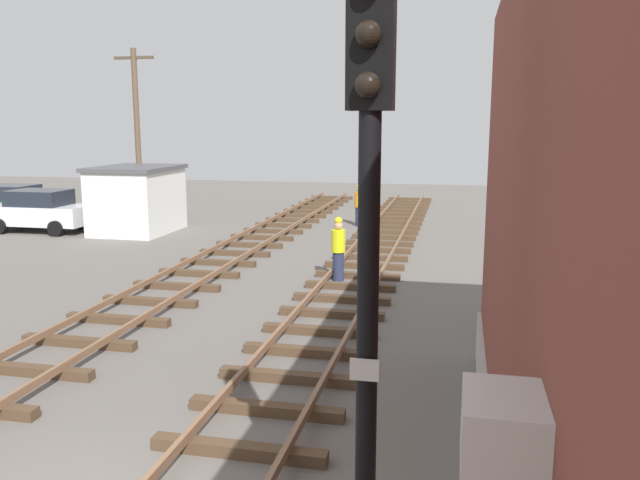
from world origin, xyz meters
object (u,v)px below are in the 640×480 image
Objects in this scene: signal_mast at (368,243)px; track_worker_distant at (359,205)px; control_hut at (137,199)px; track_worker_foreground at (338,249)px; parked_car_green at (10,204)px; parked_car_white at (40,210)px; utility_pole_far at (137,135)px.

track_worker_distant is at bearing 98.94° from signal_mast.
control_hut is (-12.41, 19.38, -2.17)m from signal_mast.
track_worker_foreground is 1.00× the size of track_worker_distant.
signal_mast is 23.39m from track_worker_distant.
parked_car_green is 15.81m from track_worker_distant.
control_hut is at bearing 122.63° from signal_mast.
parked_car_green is at bearing -170.21° from track_worker_distant.
parked_car_white is (-16.47, 18.64, -2.66)m from signal_mast.
utility_pole_far is 10.16m from track_worker_distant.
track_worker_foreground reaches higher than parked_car_green.
track_worker_foreground is at bearing -84.53° from track_worker_distant.
signal_mast is 1.50× the size of control_hut.
control_hut is 0.90× the size of parked_car_green.
parked_car_green is 18.14m from track_worker_foreground.
parked_car_white is 13.56m from track_worker_distant.
track_worker_foreground is at bearing -24.18° from parked_car_green.
track_worker_distant reaches higher than parked_car_green.
track_worker_foreground is at bearing 101.64° from signal_mast.
track_worker_foreground reaches higher than parked_car_white.
parked_car_green is (-19.19, 20.27, -2.66)m from signal_mast.
parked_car_white is at bearing 131.46° from signal_mast.
control_hut reaches higher than parked_car_green.
utility_pole_far is (-13.10, 21.00, 0.46)m from signal_mast.
signal_mast reaches higher than parked_car_green.
utility_pole_far is 4.09× the size of track_worker_foreground.
control_hut is 2.03× the size of track_worker_foreground.
parked_car_green is 2.25× the size of track_worker_distant.
track_worker_distant is at bearing 22.12° from control_hut.
track_worker_foreground is (10.45, -8.16, -3.09)m from utility_pole_far.
parked_car_green is 6.88m from utility_pole_far.
utility_pole_far reaches higher than parked_car_white.
control_hut is 9.51m from track_worker_distant.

